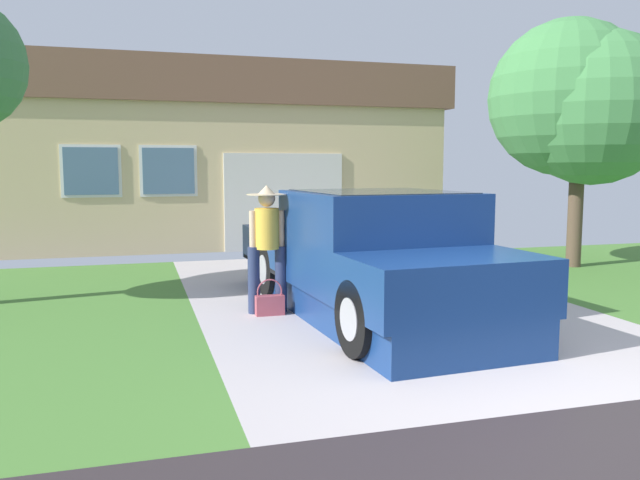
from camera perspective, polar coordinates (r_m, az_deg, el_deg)
name	(u,v)px	position (r m, az deg, el deg)	size (l,w,h in m)	color
pickup_truck	(376,262)	(8.19, 5.06, -1.94)	(2.43, 5.58, 1.63)	navy
person_with_hat	(267,241)	(8.43, -4.75, -0.07)	(0.52, 0.52, 1.70)	navy
handbag	(270,303)	(8.41, -4.51, -5.66)	(0.37, 0.14, 0.48)	#B24C56
house_with_garage	(210,156)	(17.25, -9.79, 7.40)	(11.28, 5.67, 4.36)	#D4BA86
front_yard_tree	(580,105)	(13.23, 22.21, 11.12)	(3.22, 3.29, 4.70)	brown
wheeled_trash_bin	(448,230)	(13.95, 11.32, 0.86)	(0.60, 0.72, 1.06)	#286B38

